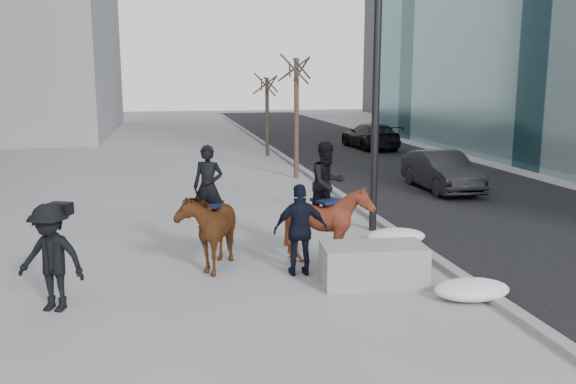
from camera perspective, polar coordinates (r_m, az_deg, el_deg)
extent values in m
plane|color=gray|center=(11.17, 1.20, -8.71)|extent=(120.00, 120.00, 0.00)
cube|color=black|center=(22.61, 13.22, 0.95)|extent=(8.00, 90.00, 0.01)
cube|color=gray|center=(21.28, 3.36, 0.78)|extent=(0.25, 90.00, 0.12)
cube|color=#949497|center=(11.22, 7.97, -6.74)|extent=(1.92, 1.07, 0.74)
imported|color=black|center=(20.85, 14.18, 1.91)|extent=(1.44, 3.98, 1.30)
imported|color=black|center=(32.60, 7.70, 5.23)|extent=(2.19, 4.79, 1.36)
imported|color=#44290D|center=(12.11, -7.34, -3.37)|extent=(1.44, 2.05, 1.58)
imported|color=black|center=(12.09, -7.48, 0.48)|extent=(0.70, 0.58, 1.65)
cube|color=black|center=(12.15, -7.44, -1.13)|extent=(0.64, 0.69, 0.06)
imported|color=#471A0E|center=(12.27, 3.84, -3.05)|extent=(1.72, 1.81, 1.61)
imported|color=black|center=(12.25, 3.70, 0.81)|extent=(0.98, 0.87, 1.68)
cube|color=#10183D|center=(12.31, 3.68, -0.81)|extent=(0.64, 0.69, 0.06)
imported|color=black|center=(11.51, 1.19, -3.57)|extent=(1.04, 0.47, 1.75)
cylinder|color=#C54E0B|center=(11.96, 0.40, -1.68)|extent=(0.04, 0.18, 0.07)
imported|color=black|center=(10.47, -21.29, -5.76)|extent=(1.30, 1.04, 1.75)
cube|color=black|center=(10.51, -20.52, -1.48)|extent=(0.42, 0.34, 0.20)
cylinder|color=black|center=(14.76, 8.36, 13.64)|extent=(0.18, 0.18, 9.00)
ellipsoid|color=white|center=(14.00, 10.05, -4.12)|extent=(1.37, 0.87, 0.35)
ellipsoid|color=white|center=(10.91, 16.82, -8.74)|extent=(1.32, 0.84, 0.34)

